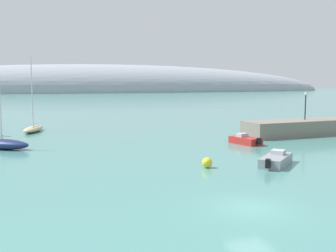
# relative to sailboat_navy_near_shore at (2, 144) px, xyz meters

# --- Properties ---
(water) EXTENTS (600.00, 600.00, 0.00)m
(water) POSITION_rel_sailboat_navy_near_shore_xyz_m (15.94, -26.29, -0.59)
(water) COLOR teal
(water) RESTS_ON ground
(breakwater_rocks) EXTENTS (25.63, 6.67, 2.09)m
(breakwater_rocks) POSITION_rel_sailboat_navy_near_shore_xyz_m (42.45, 0.28, 0.46)
(breakwater_rocks) COLOR gray
(breakwater_rocks) RESTS_ON ground
(distant_ridge) EXTENTS (321.19, 54.10, 35.35)m
(distant_ridge) POSITION_rel_sailboat_navy_near_shore_xyz_m (42.10, 213.75, -0.59)
(distant_ridge) COLOR #999EA8
(distant_ridge) RESTS_ON ground
(sailboat_navy_near_shore) EXTENTS (6.74, 5.60, 7.39)m
(sailboat_navy_near_shore) POSITION_rel_sailboat_navy_near_shore_xyz_m (0.00, 0.00, 0.00)
(sailboat_navy_near_shore) COLOR navy
(sailboat_navy_near_shore) RESTS_ON water
(sailboat_sand_mid_mooring) EXTENTS (3.76, 6.72, 10.75)m
(sailboat_sand_mid_mooring) POSITION_rel_sailboat_navy_near_shore_xyz_m (2.96, 14.49, -0.05)
(sailboat_sand_mid_mooring) COLOR #C6B284
(sailboat_sand_mid_mooring) RESTS_ON water
(motorboat_grey_foreground) EXTENTS (4.80, 4.72, 1.24)m
(motorboat_grey_foreground) POSITION_rel_sailboat_navy_near_shore_xyz_m (24.00, -16.18, -0.13)
(motorboat_grey_foreground) COLOR gray
(motorboat_grey_foreground) RESTS_ON water
(motorboat_red_alongside_breakwater) EXTENTS (2.99, 4.36, 1.21)m
(motorboat_red_alongside_breakwater) POSITION_rel_sailboat_navy_near_shore_xyz_m (27.11, -4.74, -0.14)
(motorboat_red_alongside_breakwater) COLOR red
(motorboat_red_alongside_breakwater) RESTS_ON water
(mooring_buoy_yellow) EXTENTS (0.89, 0.89, 0.89)m
(mooring_buoy_yellow) POSITION_rel_sailboat_navy_near_shore_xyz_m (17.72, -15.42, -0.14)
(mooring_buoy_yellow) COLOR yellow
(mooring_buoy_yellow) RESTS_ON water
(harbor_lamp_post) EXTENTS (0.36, 0.36, 3.73)m
(harbor_lamp_post) POSITION_rel_sailboat_navy_near_shore_xyz_m (38.84, 0.18, 3.84)
(harbor_lamp_post) COLOR black
(harbor_lamp_post) RESTS_ON breakwater_rocks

